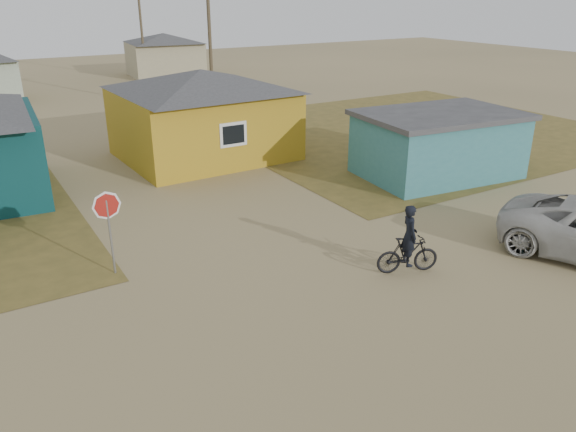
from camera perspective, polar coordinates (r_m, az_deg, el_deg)
The scene contains 9 objects.
ground at distance 13.71m, azimuth 5.59°, elevation -9.33°, with size 120.00×120.00×0.00m, color #958256.
grass_ne at distance 31.54m, azimuth 12.15°, elevation 8.53°, with size 20.00×18.00×0.00m, color brown.
house_yellow at distance 25.71m, azimuth -8.62°, elevation 10.34°, with size 7.72×6.76×3.90m.
shed_turquoise at distance 23.67m, azimuth 15.00°, elevation 7.10°, with size 6.71×4.93×2.60m.
house_beige_east at distance 52.44m, azimuth -12.41°, elevation 15.80°, with size 6.95×6.05×3.60m.
utility_pole_near at distance 34.26m, azimuth -7.92°, elevation 16.86°, with size 1.40×0.20×8.00m.
utility_pole_far at distance 49.59m, azimuth -14.67°, elevation 17.93°, with size 1.40×0.20×8.00m.
stop_sign at distance 15.22m, azimuth -17.85°, elevation 0.22°, with size 0.74×0.27×2.34m.
cyclist at distance 15.31m, azimuth 12.11°, elevation -3.23°, with size 1.76×1.07×1.93m.
Camera 1 is at (-7.16, -9.28, 7.11)m, focal length 35.00 mm.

